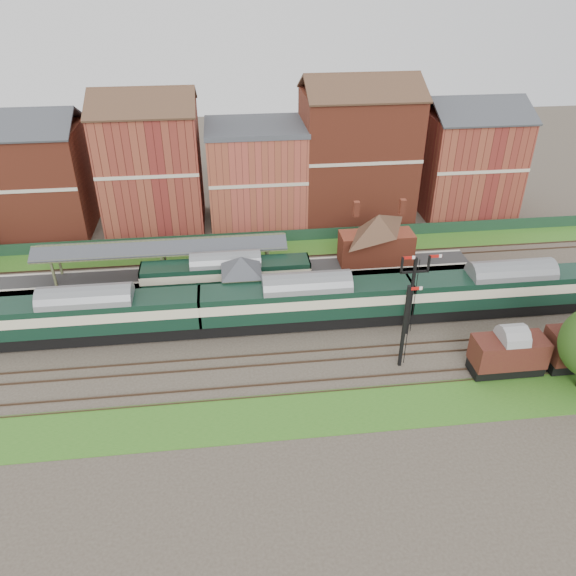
{
  "coord_description": "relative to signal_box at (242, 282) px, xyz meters",
  "views": [
    {
      "loc": [
        -4.06,
        -43.72,
        30.84
      ],
      "look_at": [
        1.35,
        2.0,
        3.0
      ],
      "focal_mm": 35.0,
      "sensor_mm": 36.0,
      "label": 1
    }
  ],
  "objects": [
    {
      "name": "grass_front",
      "position": [
        3.0,
        -15.25,
        -3.16
      ],
      "size": [
        90.0,
        5.0,
        0.06
      ],
      "primitive_type": "cube",
      "color": "#2D6619",
      "rests_on": "ground"
    },
    {
      "name": "canopy",
      "position": [
        -8.0,
        6.5,
        1.39
      ],
      "size": [
        26.0,
        3.89,
        4.08
      ],
      "color": "#4E5535",
      "rests_on": "platform"
    },
    {
      "name": "goods_van_a",
      "position": [
        21.55,
        -12.25,
        -1.12
      ],
      "size": [
        5.99,
        2.6,
        3.64
      ],
      "color": "black",
      "rests_on": "ground"
    },
    {
      "name": "ground",
      "position": [
        3.0,
        -3.25,
        -3.19
      ],
      "size": [
        160.0,
        160.0,
        0.0
      ],
      "primitive_type": "plane",
      "color": "#473D33",
      "rests_on": "ground"
    },
    {
      "name": "brick_hut",
      "position": [
        8.0,
        0.0,
        -2.0
      ],
      "size": [
        3.2,
        2.64,
        2.94
      ],
      "color": "maroon",
      "rests_on": "ground"
    },
    {
      "name": "town_backdrop",
      "position": [
        2.82,
        21.75,
        3.81
      ],
      "size": [
        69.0,
        10.0,
        16.0
      ],
      "color": "brown",
      "rests_on": "ground"
    },
    {
      "name": "platform",
      "position": [
        -2.0,
        6.5,
        -2.69
      ],
      "size": [
        55.0,
        3.4,
        1.0
      ],
      "primitive_type": "cube",
      "color": "#2D2D2D",
      "rests_on": "ground"
    },
    {
      "name": "station_building",
      "position": [
        15.0,
        6.5,
        0.76
      ],
      "size": [
        8.1,
        8.1,
        5.9
      ],
      "color": "brown",
      "rests_on": "platform"
    },
    {
      "name": "grass_back",
      "position": [
        3.0,
        12.75,
        -3.16
      ],
      "size": [
        90.0,
        4.5,
        0.06
      ],
      "primitive_type": "cube",
      "color": "#2D6619",
      "rests_on": "ground"
    },
    {
      "name": "semaphore_siding",
      "position": [
        13.02,
        -10.25,
        0.96
      ],
      "size": [
        1.23,
        0.25,
        8.0
      ],
      "color": "black",
      "rests_on": "ground"
    },
    {
      "name": "signal_box",
      "position": [
        0.0,
        0.0,
        0.0
      ],
      "size": [
        5.4,
        5.4,
        6.0
      ],
      "color": "#5B684A",
      "rests_on": "ground"
    },
    {
      "name": "dmu_train",
      "position": [
        5.85,
        -3.25,
        -0.55
      ],
      "size": [
        59.21,
        3.11,
        4.55
      ],
      "color": "black",
      "rests_on": "ground"
    },
    {
      "name": "fence",
      "position": [
        3.0,
        14.75,
        -2.44
      ],
      "size": [
        90.0,
        0.12,
        1.5
      ],
      "primitive_type": "cube",
      "color": "#193823",
      "rests_on": "ground"
    },
    {
      "name": "platform_railcar",
      "position": [
        -1.48,
        3.25,
        -0.87
      ],
      "size": [
        17.16,
        2.71,
        3.95
      ],
      "color": "black",
      "rests_on": "ground"
    },
    {
      "name": "semaphore_bracket",
      "position": [
        15.04,
        -5.75,
        1.44
      ],
      "size": [
        3.6,
        0.25,
        8.18
      ],
      "color": "black",
      "rests_on": "ground"
    }
  ]
}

